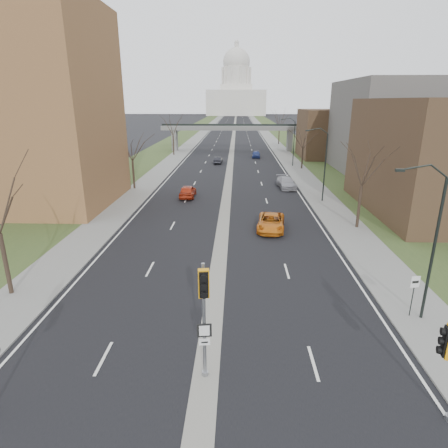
# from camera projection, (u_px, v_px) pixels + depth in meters

# --- Properties ---
(ground) EXTENTS (700.00, 700.00, 0.00)m
(ground) POSITION_uv_depth(u_px,v_px,m) (204.00, 392.00, 15.88)
(ground) COLOR black
(ground) RESTS_ON ground
(road_surface) EXTENTS (20.00, 600.00, 0.01)m
(road_surface) POSITION_uv_depth(u_px,v_px,m) (234.00, 130.00, 158.21)
(road_surface) COLOR black
(road_surface) RESTS_ON ground
(median_strip) EXTENTS (1.20, 600.00, 0.02)m
(median_strip) POSITION_uv_depth(u_px,v_px,m) (234.00, 130.00, 158.21)
(median_strip) COLOR gray
(median_strip) RESTS_ON ground
(sidewalk_right) EXTENTS (4.00, 600.00, 0.12)m
(sidewalk_right) POSITION_uv_depth(u_px,v_px,m) (263.00, 130.00, 157.80)
(sidewalk_right) COLOR gray
(sidewalk_right) RESTS_ON ground
(sidewalk_left) EXTENTS (4.00, 600.00, 0.12)m
(sidewalk_left) POSITION_uv_depth(u_px,v_px,m) (206.00, 130.00, 158.59)
(sidewalk_left) COLOR gray
(sidewalk_left) RESTS_ON ground
(grass_verge_right) EXTENTS (8.00, 600.00, 0.10)m
(grass_verge_right) POSITION_uv_depth(u_px,v_px,m) (277.00, 130.00, 157.61)
(grass_verge_right) COLOR #2C401D
(grass_verge_right) RESTS_ON ground
(grass_verge_left) EXTENTS (8.00, 600.00, 0.10)m
(grass_verge_left) POSITION_uv_depth(u_px,v_px,m) (192.00, 130.00, 158.79)
(grass_verge_left) COLOR #2C401D
(grass_verge_left) RESTS_ON ground
(commercial_block_mid) EXTENTS (18.00, 22.00, 15.00)m
(commercial_block_mid) POSITION_uv_depth(u_px,v_px,m) (398.00, 128.00, 61.95)
(commercial_block_mid) COLOR #5C5954
(commercial_block_mid) RESTS_ON ground
(commercial_block_far) EXTENTS (14.00, 14.00, 10.00)m
(commercial_block_far) POSITION_uv_depth(u_px,v_px,m) (334.00, 134.00, 80.01)
(commercial_block_far) COLOR #4D3824
(commercial_block_far) RESTS_ON ground
(pedestrian_bridge) EXTENTS (34.00, 3.00, 6.45)m
(pedestrian_bridge) POSITION_uv_depth(u_px,v_px,m) (232.00, 131.00, 90.27)
(pedestrian_bridge) COLOR slate
(pedestrian_bridge) RESTS_ON ground
(capitol) EXTENTS (48.00, 42.00, 55.75)m
(capitol) POSITION_uv_depth(u_px,v_px,m) (236.00, 92.00, 313.69)
(capitol) COLOR silver
(capitol) RESTS_ON ground
(streetlight_near) EXTENTS (2.61, 0.20, 8.70)m
(streetlight_near) POSITION_uv_depth(u_px,v_px,m) (427.00, 200.00, 19.03)
(streetlight_near) COLOR black
(streetlight_near) RESTS_ON sidewalk_right
(streetlight_mid) EXTENTS (2.61, 0.20, 8.70)m
(streetlight_mid) POSITION_uv_depth(u_px,v_px,m) (320.00, 144.00, 43.70)
(streetlight_mid) COLOR black
(streetlight_mid) RESTS_ON sidewalk_right
(streetlight_far) EXTENTS (2.61, 0.20, 8.70)m
(streetlight_far) POSITION_uv_depth(u_px,v_px,m) (290.00, 128.00, 68.37)
(streetlight_far) COLOR black
(streetlight_far) RESTS_ON sidewalk_right
(tree_left_b) EXTENTS (6.75, 6.75, 8.81)m
(tree_left_b) POSITION_uv_depth(u_px,v_px,m) (131.00, 144.00, 50.41)
(tree_left_b) COLOR #382B21
(tree_left_b) RESTS_ON sidewalk_left
(tree_left_c) EXTENTS (7.65, 7.65, 9.99)m
(tree_left_c) POSITION_uv_depth(u_px,v_px,m) (173.00, 123.00, 82.42)
(tree_left_c) COLOR #382B21
(tree_left_c) RESTS_ON sidewalk_left
(tree_right_a) EXTENTS (7.20, 7.20, 9.40)m
(tree_right_a) POSITION_uv_depth(u_px,v_px,m) (365.00, 160.00, 34.24)
(tree_right_a) COLOR #382B21
(tree_right_a) RESTS_ON sidewalk_right
(tree_right_b) EXTENTS (6.30, 6.30, 8.22)m
(tree_right_b) POSITION_uv_depth(u_px,v_px,m) (304.00, 136.00, 65.81)
(tree_right_b) COLOR #382B21
(tree_right_b) RESTS_ON sidewalk_right
(tree_right_c) EXTENTS (7.65, 7.65, 9.99)m
(tree_right_c) POSITION_uv_depth(u_px,v_px,m) (280.00, 119.00, 103.39)
(tree_right_c) COLOR #382B21
(tree_right_c) RESTS_ON sidewalk_right
(signal_pole_median) EXTENTS (0.64, 0.91, 5.51)m
(signal_pole_median) POSITION_uv_depth(u_px,v_px,m) (204.00, 304.00, 15.36)
(signal_pole_median) COLOR gray
(signal_pole_median) RESTS_ON ground
(speed_limit_sign) EXTENTS (0.53, 0.13, 2.48)m
(speed_limit_sign) POSITION_uv_depth(u_px,v_px,m) (414.00, 289.00, 20.79)
(speed_limit_sign) COLOR black
(speed_limit_sign) RESTS_ON sidewalk_right
(car_left_near) EXTENTS (1.88, 4.62, 1.57)m
(car_left_near) POSITION_uv_depth(u_px,v_px,m) (188.00, 191.00, 47.69)
(car_left_near) COLOR #AE2D13
(car_left_near) RESTS_ON ground
(car_left_far) EXTENTS (1.69, 4.06, 1.31)m
(car_left_far) POSITION_uv_depth(u_px,v_px,m) (218.00, 160.00, 73.42)
(car_left_far) COLOR black
(car_left_far) RESTS_ON ground
(car_right_near) EXTENTS (3.10, 5.62, 1.49)m
(car_right_near) POSITION_uv_depth(u_px,v_px,m) (271.00, 222.00, 35.65)
(car_right_near) COLOR orange
(car_right_near) RESTS_ON ground
(car_right_mid) EXTENTS (2.74, 5.55, 1.55)m
(car_right_mid) POSITION_uv_depth(u_px,v_px,m) (286.00, 183.00, 52.71)
(car_right_mid) COLOR gray
(car_right_mid) RESTS_ON ground
(car_right_far) EXTENTS (1.93, 4.38, 1.47)m
(car_right_far) POSITION_uv_depth(u_px,v_px,m) (256.00, 154.00, 80.93)
(car_right_far) COLOR navy
(car_right_far) RESTS_ON ground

